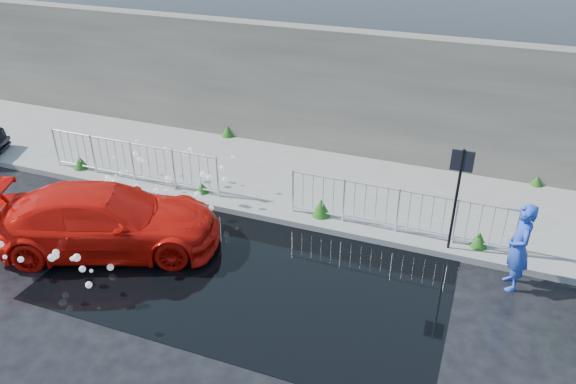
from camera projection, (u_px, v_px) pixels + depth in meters
name	position (u px, v px, depth m)	size (l,w,h in m)	color
ground	(209.00, 294.00, 11.06)	(90.00, 90.00, 0.00)	black
pavement	(297.00, 180.00, 15.10)	(30.00, 4.00, 0.15)	slate
curb	(268.00, 217.00, 13.46)	(30.00, 0.25, 0.16)	slate
retaining_wall	(324.00, 90.00, 16.01)	(30.00, 0.60, 3.50)	#545046
puddle	(253.00, 271.00, 11.71)	(8.00, 5.00, 0.01)	black
sign_post	(459.00, 184.00, 11.43)	(0.45, 0.06, 2.50)	black
railing_left	(132.00, 160.00, 14.69)	(5.05, 0.05, 1.10)	silver
railing_right	(398.00, 209.00, 12.49)	(5.05, 0.05, 1.10)	silver
weeds	(283.00, 181.00, 14.53)	(12.17, 3.93, 0.43)	#1E5216
water_spray	(126.00, 203.00, 12.89)	(3.65, 5.59, 1.06)	white
red_car	(105.00, 220.00, 12.14)	(2.00, 4.91, 1.42)	red
person	(519.00, 247.00, 10.84)	(0.68, 0.45, 1.87)	blue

